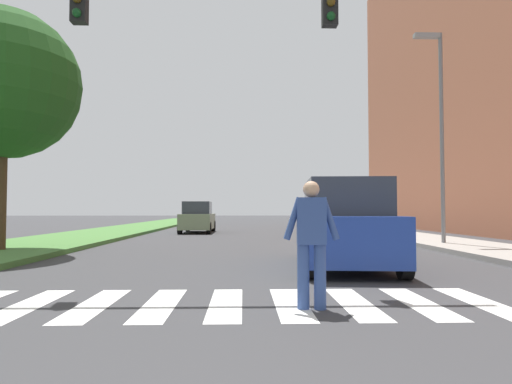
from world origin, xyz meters
name	(u,v)px	position (x,y,z in m)	size (l,w,h in m)	color
ground_plane	(240,229)	(0.00, 30.00, 0.00)	(140.00, 140.00, 0.00)	#38383A
crosswalk	(226,304)	(0.00, 6.22, 0.00)	(7.65, 2.20, 0.01)	silver
median_strip	(127,229)	(-7.06, 28.00, 0.07)	(4.21, 64.00, 0.15)	#477A38
tree_mid	(3,84)	(-6.89, 13.18, 5.03)	(4.45, 4.45, 7.12)	#4C3823
sidewalk_right	(362,229)	(7.81, 28.00, 0.07)	(3.00, 64.00, 0.15)	#9E9991
traffic_light_gantry	(75,42)	(-2.81, 8.01, 4.34)	(8.43, 0.30, 6.00)	gold
street_lamp_right	(439,118)	(7.22, 15.46, 4.59)	(1.02, 0.24, 7.50)	slate
pedestrian_performer	(311,238)	(1.14, 5.87, 0.93)	(0.75, 0.27, 1.69)	#334C8C
suv_crossing	(344,226)	(2.55, 10.09, 0.93)	(2.33, 4.75, 1.97)	navy
sedan_midblock	(198,218)	(-2.36, 25.40, 0.81)	(1.81, 4.09, 1.77)	gray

